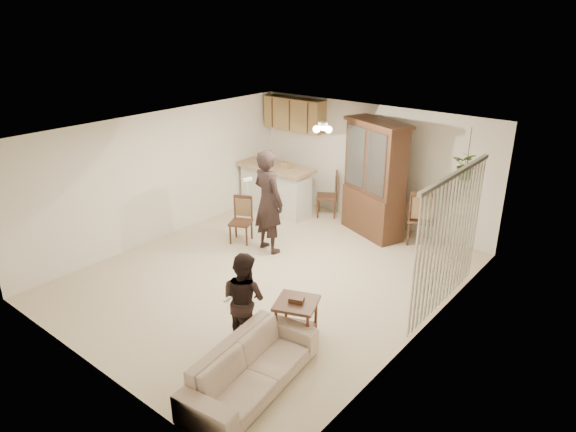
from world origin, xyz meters
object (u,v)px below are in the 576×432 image
Objects in this scene: child at (244,299)px; chair_hutch_right at (420,227)px; chair_hutch_left at (327,203)px; china_hutch at (374,180)px; sofa at (252,361)px; side_table at (296,320)px; adult at (268,205)px; chair_bar at (241,229)px.

chair_hutch_right is (0.39, 4.53, -0.36)m from child.
chair_hutch_right is at bearing 56.86° from chair_hutch_left.
chair_hutch_right is (0.96, 0.19, -0.83)m from china_hutch.
sofa is at bearing -6.51° from chair_hutch_left.
side_table is at bearing 68.29° from chair_hutch_right.
china_hutch is (-1.26, 4.94, 0.77)m from sofa.
chair_hutch_left is at bearing -75.59° from adult.
sofa is 1.04× the size of adult.
chair_hutch_right is (-0.30, 5.13, -0.05)m from sofa.
adult reaches higher than chair_hutch_right.
china_hutch reaches higher than chair_hutch_left.
adult is at bearing -28.26° from chair_hutch_left.
child is 1.49× the size of chair_bar.
sofa is 5.73m from chair_hutch_left.
chair_bar is 3.49m from chair_hutch_right.
child is 1.21× the size of chair_hutch_right.
sofa is at bearing -69.81° from chair_bar.
chair_hutch_left is (-2.35, 4.06, -0.03)m from side_table.
adult is at bearing -20.41° from chair_bar.
child is 4.56m from chair_hutch_right.
chair_bar is at bearing 38.36° from sofa.
side_table is (-0.18, 1.09, -0.05)m from sofa.
chair_bar is (-2.34, 2.35, -0.42)m from child.
china_hutch is at bearing -12.24° from chair_hutch_right.
china_hutch is at bearing -85.97° from child.
chair_bar is at bearing -45.63° from chair_hutch_left.
child reaches higher than chair_bar.
sofa is 2.63× the size of side_table.
chair_hutch_left is (0.51, 2.19, 0.03)m from chair_bar.
sofa is at bearing 138.12° from adult.
chair_hutch_right reaches higher than sofa.
adult is at bearing -58.71° from child.
china_hutch is 4.08m from side_table.
sofa reaches higher than side_table.
child is 1.35× the size of chair_hutch_left.
china_hutch is 2.80m from chair_bar.
side_table is at bearing -58.72° from chair_bar.
china_hutch reaches higher than side_table.
china_hutch is at bearing 48.00° from chair_hutch_left.
chair_hutch_left is (-2.52, 5.14, -0.08)m from sofa.
china_hutch is (-0.57, 4.34, 0.47)m from child.
child is 0.58× the size of china_hutch.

